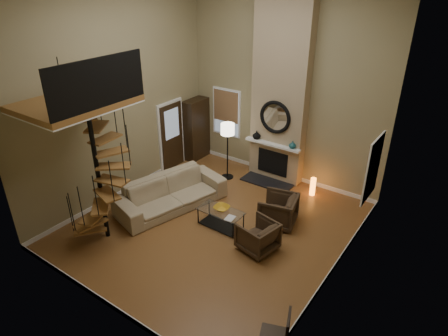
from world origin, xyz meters
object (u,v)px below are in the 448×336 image
Objects in this scene: hutch at (196,130)px; side_chair at (279,334)px; armchair_near at (281,211)px; floor_lamp at (228,134)px; armchair_far at (260,237)px; coffee_table at (221,216)px; sofa at (171,193)px; accent_lamp at (313,187)px.

side_chair is at bearing -41.65° from hutch.
armchair_near is 2.90m from floor_lamp.
armchair_far is 3.66m from floor_lamp.
floor_lamp is at bearing -129.32° from armchair_near.
coffee_table is at bearing -58.97° from floor_lamp.
sofa is at bearing -83.75° from armchair_near.
hutch is 4.10m from coffee_table.
sofa is 3.87m from accent_lamp.
armchair_far is 0.69× the size of coffee_table.
accent_lamp reaches higher than coffee_table.
sofa reaches higher than accent_lamp.
side_chair is (5.82, -5.17, -0.42)m from hutch.
coffee_table is at bearing -89.28° from armchair_far.
sofa is 5.08m from side_chair.
floor_lamp is at bearing 132.35° from side_chair.
hutch is 4.49m from armchair_near.
accent_lamp is (1.20, 2.69, -0.03)m from coffee_table.
accent_lamp is (-0.05, 2.93, -0.10)m from armchair_far.
floor_lamp is at bearing -20.03° from hutch.
hutch is 3.82× the size of accent_lamp.
armchair_far reaches higher than accent_lamp.
sofa reaches higher than coffee_table.
sofa is 1.69× the size of floor_lamp.
side_chair is at bearing -40.05° from coffee_table.
armchair_near is 0.90× the size of side_chair.
side_chair is at bearing -102.87° from sofa.
armchair_near is 1.49m from coffee_table.
accent_lamp is (2.80, 2.67, -0.15)m from sofa.
coffee_table is at bearing -74.84° from sofa.
sofa is 1.60m from coffee_table.
armchair_near is 3.81m from side_chair.
sofa is at bearing -136.27° from accent_lamp.
side_chair is at bearing 48.72° from armchair_far.
hutch is 4.21m from accent_lamp.
armchair_far is at bearing -35.65° from hutch.
side_chair reaches higher than coffee_table.
hutch is 5.20m from armchair_far.
coffee_table is (2.95, -2.76, -0.67)m from hutch.
hutch is at bearing -126.90° from armchair_near.
armchair_far is (0.12, -1.22, 0.00)m from armchair_near.
floor_lamp is at bearing 121.03° from coffee_table.
floor_lamp reaches higher than sofa.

